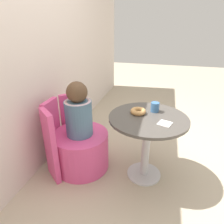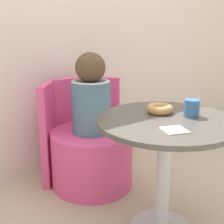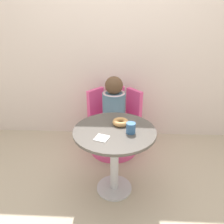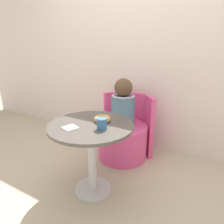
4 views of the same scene
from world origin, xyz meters
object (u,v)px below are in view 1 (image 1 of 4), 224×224
at_px(tub_chair, 81,150).
at_px(cup, 155,107).
at_px(round_table, 147,131).
at_px(child_figure, 78,111).
at_px(donut, 138,111).

relative_size(tub_chair, cup, 6.32).
distance_m(tub_chair, cup, 0.88).
bearing_deg(round_table, tub_chair, 92.58).
bearing_deg(child_figure, round_table, -87.42).
distance_m(child_figure, donut, 0.57).
height_order(round_table, cup, cup).
height_order(tub_chair, child_figure, child_figure).
distance_m(round_table, tub_chair, 0.74).
height_order(round_table, child_figure, child_figure).
relative_size(child_figure, cup, 6.00).
bearing_deg(cup, child_figure, 103.18).
relative_size(child_figure, donut, 3.77).
xyz_separation_m(round_table, donut, (0.05, 0.10, 0.17)).
xyz_separation_m(tub_chair, cup, (0.17, -0.71, 0.50)).
distance_m(tub_chair, donut, 0.75).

